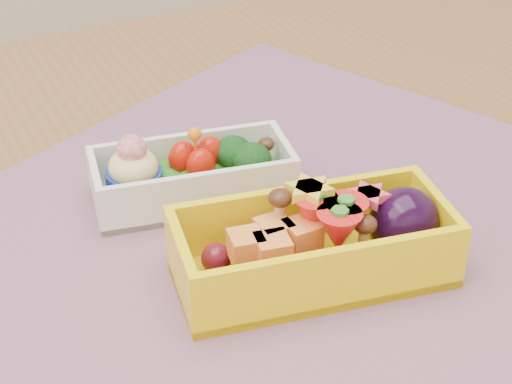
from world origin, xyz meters
name	(u,v)px	position (x,y,z in m)	size (l,w,h in m)	color
table	(251,319)	(0.00, 0.00, 0.65)	(1.20, 0.80, 0.75)	brown
placemat	(249,245)	(-0.02, -0.03, 0.75)	(0.55, 0.42, 0.00)	gray
bento_white	(191,175)	(-0.03, 0.04, 0.77)	(0.15, 0.09, 0.06)	white
bento_yellow	(319,243)	(0.01, -0.08, 0.78)	(0.19, 0.11, 0.06)	yellow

